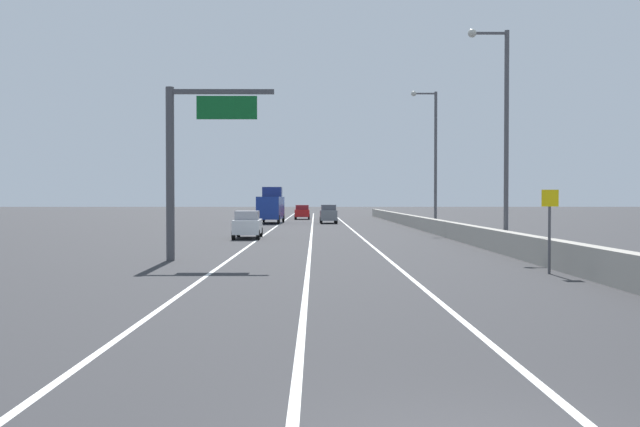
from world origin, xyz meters
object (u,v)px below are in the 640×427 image
(lamp_post_right_second, at_px, (502,125))
(car_red_0, at_px, (302,212))
(overhead_sign_gantry, at_px, (187,151))
(box_truck, at_px, (271,207))
(car_white_2, at_px, (248,225))
(speed_advisory_sign, at_px, (550,224))
(car_gray_1, at_px, (328,214))
(lamp_post_right_third, at_px, (433,152))

(lamp_post_right_second, distance_m, car_red_0, 55.87)
(overhead_sign_gantry, relative_size, lamp_post_right_second, 0.66)
(lamp_post_right_second, relative_size, box_truck, 1.43)
(box_truck, bearing_deg, car_white_2, -89.43)
(overhead_sign_gantry, xyz_separation_m, car_red_0, (3.86, 60.16, -3.79))
(speed_advisory_sign, distance_m, car_gray_1, 51.22)
(speed_advisory_sign, relative_size, lamp_post_right_second, 0.26)
(overhead_sign_gantry, relative_size, car_red_0, 1.84)
(speed_advisory_sign, bearing_deg, car_white_2, 120.29)
(lamp_post_right_third, bearing_deg, overhead_sign_gantry, -120.13)
(car_red_0, bearing_deg, speed_advisory_sign, -81.31)
(lamp_post_right_third, bearing_deg, car_white_2, -146.57)
(car_gray_1, bearing_deg, overhead_sign_gantry, -98.77)
(overhead_sign_gantry, distance_m, car_gray_1, 46.03)
(lamp_post_right_second, height_order, car_red_0, lamp_post_right_second)
(overhead_sign_gantry, bearing_deg, lamp_post_right_third, 59.87)
(lamp_post_right_third, height_order, car_gray_1, lamp_post_right_third)
(car_gray_1, bearing_deg, speed_advisory_sign, -82.28)
(overhead_sign_gantry, distance_m, car_white_2, 17.14)
(lamp_post_right_third, relative_size, box_truck, 1.43)
(overhead_sign_gantry, height_order, car_red_0, overhead_sign_gantry)
(lamp_post_right_second, bearing_deg, car_red_0, 101.77)
(car_red_0, height_order, box_truck, box_truck)
(speed_advisory_sign, height_order, car_red_0, speed_advisory_sign)
(lamp_post_right_third, distance_m, car_gray_1, 21.66)
(overhead_sign_gantry, xyz_separation_m, lamp_post_right_second, (15.19, 5.74, 1.75))
(lamp_post_right_second, relative_size, lamp_post_right_third, 1.00)
(speed_advisory_sign, xyz_separation_m, lamp_post_right_third, (1.22, 31.41, 4.72))
(car_red_0, bearing_deg, box_truck, -102.53)
(overhead_sign_gantry, bearing_deg, lamp_post_right_second, 20.70)
(overhead_sign_gantry, height_order, lamp_post_right_third, lamp_post_right_third)
(car_gray_1, xyz_separation_m, car_white_2, (-6.02, -28.66, -0.08))
(lamp_post_right_third, relative_size, car_gray_1, 2.56)
(overhead_sign_gantry, xyz_separation_m, car_white_2, (0.97, 16.69, -3.80))
(car_red_0, bearing_deg, lamp_post_right_third, -71.78)
(lamp_post_right_third, bearing_deg, car_gray_1, 112.73)
(box_truck, bearing_deg, car_gray_1, -4.69)
(car_gray_1, bearing_deg, lamp_post_right_second, -78.31)
(lamp_post_right_second, height_order, box_truck, lamp_post_right_second)
(car_white_2, bearing_deg, overhead_sign_gantry, -93.33)
(overhead_sign_gantry, relative_size, speed_advisory_sign, 2.50)
(lamp_post_right_third, distance_m, box_truck, 24.97)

